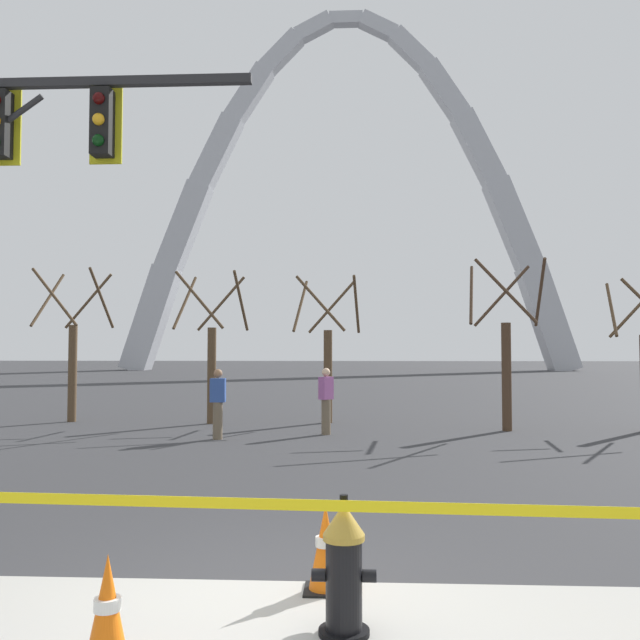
# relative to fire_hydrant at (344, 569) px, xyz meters

# --- Properties ---
(ground_plane) EXTENTS (240.00, 240.00, 0.00)m
(ground_plane) POSITION_rel_fire_hydrant_xyz_m (-0.66, 0.76, -0.47)
(ground_plane) COLOR #333335
(fire_hydrant) EXTENTS (0.46, 0.48, 0.99)m
(fire_hydrant) POSITION_rel_fire_hydrant_xyz_m (0.00, 0.00, 0.00)
(fire_hydrant) COLOR black
(fire_hydrant) RESTS_ON ground
(caution_tape_barrier) EXTENTS (5.46, 0.34, 1.01)m
(caution_tape_barrier) POSITION_rel_fire_hydrant_xyz_m (-0.33, -0.08, 0.23)
(caution_tape_barrier) COLOR #232326
(caution_tape_barrier) RESTS_ON ground
(traffic_cone_by_hydrant) EXTENTS (0.36, 0.36, 0.73)m
(traffic_cone_by_hydrant) POSITION_rel_fire_hydrant_xyz_m (-0.17, 0.85, -0.11)
(traffic_cone_by_hydrant) COLOR black
(traffic_cone_by_hydrant) RESTS_ON ground
(traffic_cone_curb_edge) EXTENTS (0.36, 0.36, 0.73)m
(traffic_cone_curb_edge) POSITION_rel_fire_hydrant_xyz_m (-1.49, -0.60, -0.11)
(traffic_cone_curb_edge) COLOR black
(traffic_cone_curb_edge) RESTS_ON ground
(monument_arch) EXTENTS (45.88, 2.65, 37.21)m
(monument_arch) POSITION_rel_fire_hydrant_xyz_m (-0.66, 62.50, 15.86)
(monument_arch) COLOR #B2B5BC
(monument_arch) RESTS_ON ground
(tree_far_left) EXTENTS (1.98, 1.99, 4.30)m
(tree_far_left) POSITION_rel_fire_hydrant_xyz_m (-7.91, 13.80, 1.44)
(tree_far_left) COLOR brown
(tree_far_left) RESTS_ON ground
(tree_left_mid) EXTENTS (1.92, 1.93, 4.16)m
(tree_left_mid) POSITION_rel_fire_hydrant_xyz_m (-3.86, 13.51, 1.38)
(tree_left_mid) COLOR brown
(tree_left_mid) RESTS_ON ground
(tree_center_left) EXTENTS (1.87, 1.88, 4.06)m
(tree_center_left) POSITION_rel_fire_hydrant_xyz_m (-0.65, 13.88, 1.34)
(tree_center_left) COLOR brown
(tree_center_left) RESTS_ON ground
(tree_center_right) EXTENTS (1.96, 1.98, 4.26)m
(tree_center_right) POSITION_rel_fire_hydrant_xyz_m (3.91, 12.22, 1.43)
(tree_center_right) COLOR #473323
(tree_center_right) RESTS_ON ground
(pedestrian_walking_left) EXTENTS (0.34, 0.22, 1.59)m
(pedestrian_walking_left) POSITION_rel_fire_hydrant_xyz_m (-3.02, 10.30, 0.35)
(pedestrian_walking_left) COLOR brown
(pedestrian_walking_left) RESTS_ON ground
(pedestrian_standing_center) EXTENTS (0.37, 0.39, 1.59)m
(pedestrian_standing_center) POSITION_rel_fire_hydrant_xyz_m (-0.59, 11.26, 0.35)
(pedestrian_standing_center) COLOR brown
(pedestrian_standing_center) RESTS_ON ground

